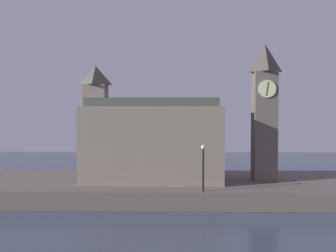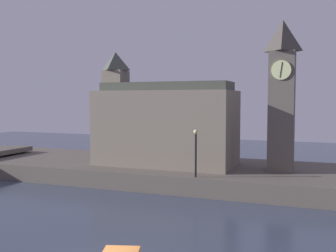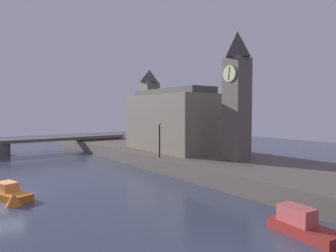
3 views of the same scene
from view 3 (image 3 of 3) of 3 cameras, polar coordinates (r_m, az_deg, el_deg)
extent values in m
plane|color=#384256|center=(26.73, -28.31, -11.37)|extent=(120.00, 120.00, 0.00)
cube|color=#5B544C|center=(35.26, 6.08, -6.44)|extent=(70.00, 12.00, 1.50)
cube|color=#5B544C|center=(30.74, 12.87, 3.06)|extent=(2.09, 2.09, 10.15)
cylinder|color=beige|center=(30.14, 11.54, 9.67)|extent=(1.59, 0.12, 1.59)
cube|color=black|center=(30.09, 11.45, 9.68)|extent=(0.23, 0.04, 1.27)
pyramid|color=#403A35|center=(31.44, 12.99, 14.77)|extent=(2.30, 2.30, 2.62)
cube|color=slate|center=(38.36, 0.86, 0.64)|extent=(12.77, 6.40, 6.93)
cube|color=slate|center=(42.74, -3.47, 2.23)|extent=(2.05, 2.05, 8.98)
pyramid|color=#474C42|center=(43.03, -3.49, 9.42)|extent=(2.26, 2.26, 1.79)
cube|color=#42473D|center=(38.42, 0.87, 6.41)|extent=(12.13, 3.84, 0.80)
cube|color=#5B544C|center=(50.45, -26.88, -2.55)|extent=(2.81, 34.72, 0.50)
cylinder|color=#5B544C|center=(50.28, -29.10, -3.89)|extent=(2.53, 2.53, 1.73)
cylinder|color=black|center=(31.95, -1.61, -2.94)|extent=(0.16, 0.16, 3.42)
sphere|color=#F2E099|center=(31.82, -1.61, 0.45)|extent=(0.36, 0.36, 0.36)
cube|color=orange|center=(25.57, -27.97, -11.41)|extent=(4.63, 2.77, 0.51)
cube|color=#FF9947|center=(25.95, -28.17, -9.97)|extent=(1.80, 1.49, 0.58)
cone|color=orange|center=(23.47, -27.19, -12.60)|extent=(1.73, 1.73, 1.09)
cube|color=maroon|center=(17.82, 24.39, -17.54)|extent=(3.73, 1.87, 0.53)
cube|color=#CC5651|center=(17.79, 23.18, -15.15)|extent=(1.88, 1.23, 0.87)
camera|label=1|loc=(31.27, -61.67, 4.20)|focal=41.67mm
camera|label=2|loc=(20.73, -69.58, 4.32)|focal=41.95mm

